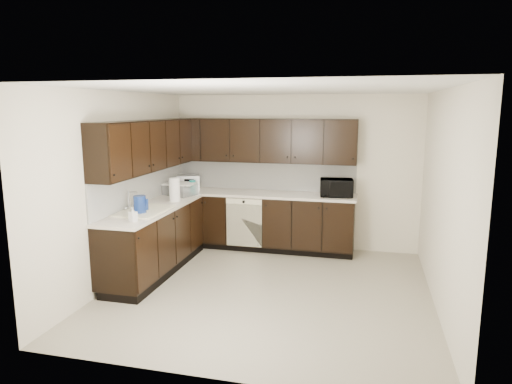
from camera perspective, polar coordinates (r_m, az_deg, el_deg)
floor at (r=5.94m, az=1.51°, el=-12.18°), size 4.00×4.00×0.00m
ceiling at (r=5.49m, az=1.64°, el=12.71°), size 4.00×4.00×0.00m
wall_back at (r=7.52m, az=4.83°, el=2.50°), size 4.00×0.02×2.50m
wall_left at (r=6.30m, az=-16.48°, el=0.58°), size 0.02×4.00×2.50m
wall_right at (r=5.52m, az=22.32°, el=-1.14°), size 0.02×4.00×2.50m
wall_front at (r=3.70m, az=-5.08°, el=-5.79°), size 4.00×0.02×2.50m
lower_cabinets at (r=7.07m, az=-4.54°, el=-4.93°), size 3.00×2.80×0.90m
countertop at (r=6.95m, az=-4.63°, el=-0.91°), size 3.03×2.83×0.04m
backsplash at (r=7.17m, az=-5.71°, el=1.53°), size 3.00×2.80×0.48m
upper_cabinets at (r=6.96m, az=-5.22°, el=6.16°), size 3.00×2.80×0.70m
dishwasher at (r=7.23m, az=-1.50°, el=-3.47°), size 0.58×0.04×0.78m
sink at (r=6.21m, az=-13.82°, el=-2.91°), size 0.54×0.82×0.42m
microwave at (r=7.13m, az=10.01°, el=0.53°), size 0.53×0.39×0.27m
soap_bottle_a at (r=5.67m, az=-15.14°, el=-2.72°), size 0.10×0.10×0.18m
soap_bottle_b at (r=6.26m, az=-14.53°, el=-1.22°), size 0.12×0.12×0.23m
toaster_oven at (r=7.74m, az=-8.44°, el=1.22°), size 0.45×0.39×0.24m
storage_bin at (r=7.25m, az=-9.48°, el=0.34°), size 0.56×0.49×0.18m
blue_pitcher at (r=6.04m, az=-14.31°, el=-1.57°), size 0.17×0.17×0.24m
teal_tumbler at (r=7.33m, az=-7.92°, el=0.63°), size 0.12×0.12×0.22m
paper_towel_roll at (r=6.76m, az=-10.15°, el=0.29°), size 0.16×0.16×0.34m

